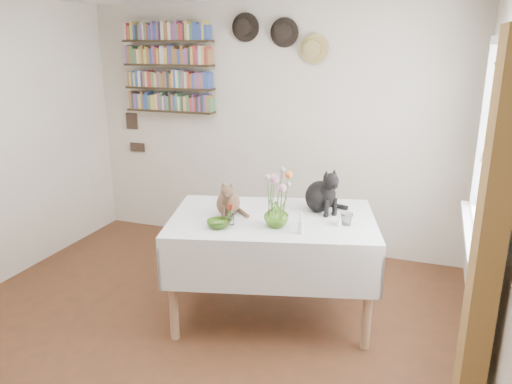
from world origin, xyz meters
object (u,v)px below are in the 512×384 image
at_px(dining_table, 272,242).
at_px(tabby_cat, 228,197).
at_px(black_cat, 320,188).
at_px(bookshelf_unit, 169,69).
at_px(flower_vase, 276,214).

distance_m(dining_table, tabby_cat, 0.49).
xyz_separation_m(black_cat, bookshelf_unit, (-1.90, 1.07, 0.83)).
xyz_separation_m(dining_table, bookshelf_unit, (-1.60, 1.34, 1.22)).
relative_size(flower_vase, bookshelf_unit, 0.19).
bearing_deg(dining_table, bookshelf_unit, 139.98).
relative_size(dining_table, flower_vase, 9.35).
relative_size(dining_table, bookshelf_unit, 1.76).
distance_m(dining_table, black_cat, 0.56).
bearing_deg(tabby_cat, bookshelf_unit, 112.70).
bearing_deg(black_cat, dining_table, 173.55).
relative_size(tabby_cat, bookshelf_unit, 0.29).
xyz_separation_m(black_cat, flower_vase, (-0.21, -0.46, -0.09)).
bearing_deg(black_cat, tabby_cat, 158.55).
distance_m(black_cat, flower_vase, 0.51).
height_order(tabby_cat, black_cat, black_cat).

